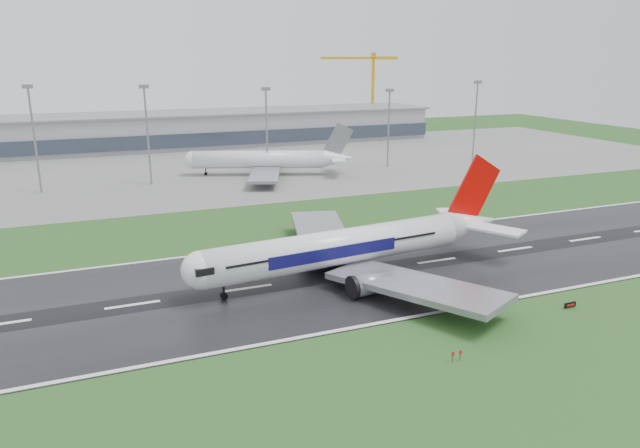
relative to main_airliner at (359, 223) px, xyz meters
name	(u,v)px	position (x,y,z in m)	size (l,w,h in m)	color
ground	(348,274)	(-1.80, 0.59, -10.16)	(520.00, 520.00, 0.00)	#1F481A
runway	(348,274)	(-1.80, 0.59, -10.11)	(400.00, 45.00, 0.10)	black
apron	(213,167)	(-1.80, 125.59, -10.12)	(400.00, 130.00, 0.08)	slate
terminal	(186,130)	(-1.80, 185.59, -2.66)	(240.00, 36.00, 15.00)	gray
main_airliner	(359,223)	(0.00, 0.00, 0.00)	(68.15, 64.90, 20.12)	white
parked_airliner	(266,150)	(12.41, 102.15, -1.20)	(60.58, 56.40, 17.76)	silver
tower_crane	(373,93)	(104.26, 200.59, 11.47)	(43.74, 2.39, 43.26)	orange
runway_sign	(570,305)	(25.91, -27.84, -9.64)	(2.30, 0.26, 1.04)	black
floodmast_1	(35,142)	(-60.57, 100.59, 5.62)	(0.64, 0.64, 31.57)	gray
floodmast_2	(148,138)	(-27.48, 100.59, 5.34)	(0.64, 0.64, 31.00)	gray
floodmast_3	(267,134)	(12.56, 100.59, 4.61)	(0.64, 0.64, 29.53)	gray
floodmast_4	(388,130)	(60.45, 100.59, 3.91)	(0.64, 0.64, 28.14)	gray
floodmast_5	(475,123)	(99.65, 100.59, 5.11)	(0.64, 0.64, 30.55)	gray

